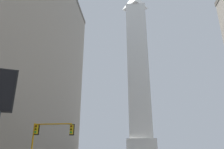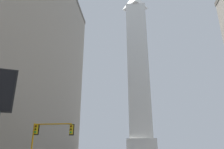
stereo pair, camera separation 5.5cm
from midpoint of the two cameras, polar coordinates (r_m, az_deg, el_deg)
The scene contains 2 objects.
obelisk at distance 74.26m, azimuth 6.81°, elevation 1.21°, with size 8.61×8.61×61.75m.
traffic_light_mid_left at distance 27.88m, azimuth -16.58°, elevation -14.73°, with size 5.10×0.50×5.43m.
Camera 2 is at (-2.22, -0.29, 1.55)m, focal length 35.00 mm.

